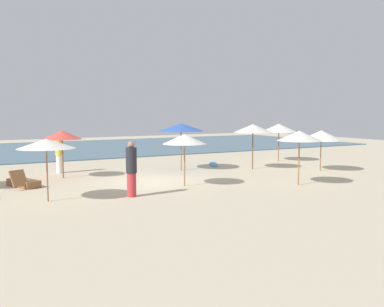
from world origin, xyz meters
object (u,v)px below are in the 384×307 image
(lounger_1, at_px, (23,183))
(person_1, at_px, (59,152))
(surfboard, at_px, (213,164))
(umbrella_3, at_px, (321,135))
(umbrella_8, at_px, (181,127))
(umbrella_1, at_px, (299,136))
(umbrella_6, at_px, (185,139))
(umbrella_5, at_px, (46,144))
(umbrella_2, at_px, (253,128))
(person_0, at_px, (131,169))
(umbrella_0, at_px, (62,135))
(umbrella_4, at_px, (279,128))

(lounger_1, bearing_deg, person_1, 56.77)
(surfboard, bearing_deg, person_1, 173.68)
(surfboard, bearing_deg, umbrella_3, -54.42)
(umbrella_8, bearing_deg, lounger_1, -170.77)
(lounger_1, bearing_deg, umbrella_8, 9.23)
(umbrella_1, relative_size, umbrella_6, 1.06)
(umbrella_1, xyz_separation_m, lounger_1, (-9.63, 4.84, -1.79))
(umbrella_6, xyz_separation_m, person_1, (-3.47, 6.05, -0.87))
(umbrella_5, bearing_deg, umbrella_1, -9.88)
(umbrella_2, relative_size, lounger_1, 1.30)
(umbrella_5, bearing_deg, surfboard, 29.33)
(lounger_1, relative_size, surfboard, 0.80)
(umbrella_5, xyz_separation_m, person_0, (2.67, -0.60, -0.92))
(umbrella_5, xyz_separation_m, surfboard, (9.78, 5.50, -1.86))
(umbrella_0, xyz_separation_m, lounger_1, (-1.87, -1.53, -1.73))
(person_0, bearing_deg, umbrella_0, 101.73)
(umbrella_2, bearing_deg, umbrella_3, -40.18)
(umbrella_3, height_order, surfboard, umbrella_3)
(umbrella_5, height_order, person_0, umbrella_5)
(umbrella_4, bearing_deg, umbrella_6, -151.61)
(umbrella_1, height_order, umbrella_2, umbrella_2)
(umbrella_3, relative_size, umbrella_4, 0.95)
(umbrella_3, relative_size, umbrella_8, 0.89)
(person_1, bearing_deg, umbrella_5, -105.44)
(umbrella_6, bearing_deg, umbrella_8, 63.97)
(umbrella_2, relative_size, umbrella_3, 1.10)
(umbrella_5, bearing_deg, umbrella_4, 19.86)
(lounger_1, xyz_separation_m, person_0, (2.98, -3.82, 0.80))
(umbrella_1, distance_m, umbrella_2, 4.81)
(person_1, bearing_deg, surfboard, -6.32)
(lounger_1, bearing_deg, umbrella_1, -26.69)
(umbrella_1, distance_m, lounger_1, 10.93)
(umbrella_1, height_order, person_1, umbrella_1)
(umbrella_2, bearing_deg, umbrella_8, 156.70)
(umbrella_3, height_order, umbrella_5, umbrella_5)
(lounger_1, bearing_deg, umbrella_4, 7.28)
(umbrella_3, xyz_separation_m, lounger_1, (-13.39, 2.33, -1.57))
(umbrella_6, xyz_separation_m, lounger_1, (-5.55, 2.89, -1.67))
(umbrella_2, bearing_deg, person_1, 159.06)
(umbrella_5, bearing_deg, umbrella_0, 71.82)
(umbrella_5, bearing_deg, person_0, -12.74)
(umbrella_5, bearing_deg, umbrella_3, 3.90)
(umbrella_8, relative_size, person_1, 1.20)
(umbrella_0, distance_m, umbrella_8, 5.70)
(umbrella_3, distance_m, person_0, 10.54)
(umbrella_3, xyz_separation_m, umbrella_5, (-13.08, -0.89, 0.15))
(umbrella_2, height_order, person_1, umbrella_2)
(umbrella_5, xyz_separation_m, umbrella_6, (5.24, 0.33, -0.04))
(umbrella_0, height_order, person_0, umbrella_0)
(umbrella_5, bearing_deg, umbrella_6, 3.63)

